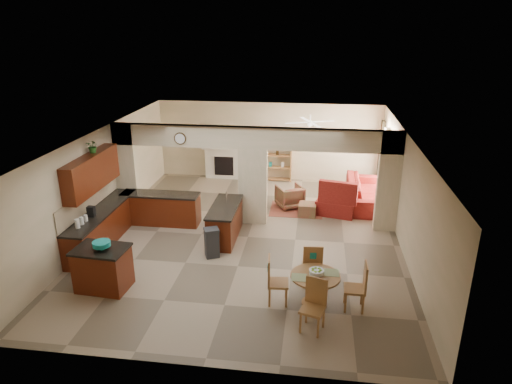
# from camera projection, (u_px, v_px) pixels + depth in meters

# --- Properties ---
(floor) EXTENTS (10.00, 10.00, 0.00)m
(floor) POSITION_uv_depth(u_px,v_px,m) (248.00, 237.00, 12.32)
(floor) COLOR gray
(floor) RESTS_ON ground
(ceiling) EXTENTS (10.00, 10.00, 0.00)m
(ceiling) POSITION_uv_depth(u_px,v_px,m) (247.00, 135.00, 11.35)
(ceiling) COLOR white
(ceiling) RESTS_ON wall_back
(wall_back) EXTENTS (8.00, 0.00, 8.00)m
(wall_back) POSITION_uv_depth(u_px,v_px,m) (268.00, 142.00, 16.48)
(wall_back) COLOR beige
(wall_back) RESTS_ON floor
(wall_front) EXTENTS (8.00, 0.00, 8.00)m
(wall_front) POSITION_uv_depth(u_px,v_px,m) (200.00, 295.00, 7.19)
(wall_front) COLOR beige
(wall_front) RESTS_ON floor
(wall_left) EXTENTS (0.00, 10.00, 10.00)m
(wall_left) POSITION_uv_depth(u_px,v_px,m) (102.00, 182.00, 12.34)
(wall_left) COLOR beige
(wall_left) RESTS_ON floor
(wall_right) EXTENTS (0.00, 10.00, 10.00)m
(wall_right) POSITION_uv_depth(u_px,v_px,m) (406.00, 196.00, 11.33)
(wall_right) COLOR beige
(wall_right) RESTS_ON floor
(partition_left_pier) EXTENTS (0.60, 0.25, 2.80)m
(partition_left_pier) POSITION_uv_depth(u_px,v_px,m) (127.00, 171.00, 13.23)
(partition_left_pier) COLOR beige
(partition_left_pier) RESTS_ON floor
(partition_center_pier) EXTENTS (0.80, 0.25, 2.20)m
(partition_center_pier) POSITION_uv_depth(u_px,v_px,m) (253.00, 186.00, 12.87)
(partition_center_pier) COLOR beige
(partition_center_pier) RESTS_ON floor
(partition_right_pier) EXTENTS (0.60, 0.25, 2.80)m
(partition_right_pier) POSITION_uv_depth(u_px,v_px,m) (389.00, 182.00, 12.30)
(partition_right_pier) COLOR beige
(partition_right_pier) RESTS_ON floor
(partition_header) EXTENTS (8.00, 0.25, 0.60)m
(partition_header) POSITION_uv_depth(u_px,v_px,m) (253.00, 138.00, 12.38)
(partition_header) COLOR beige
(partition_header) RESTS_ON partition_center_pier
(kitchen_counter) EXTENTS (2.52, 3.29, 1.48)m
(kitchen_counter) POSITION_uv_depth(u_px,v_px,m) (128.00, 218.00, 12.34)
(kitchen_counter) COLOR #451A08
(kitchen_counter) RESTS_ON floor
(upper_cabinets) EXTENTS (0.35, 2.40, 0.90)m
(upper_cabinets) POSITION_uv_depth(u_px,v_px,m) (92.00, 173.00, 11.39)
(upper_cabinets) COLOR #451A08
(upper_cabinets) RESTS_ON wall_left
(peninsula) EXTENTS (0.70, 1.85, 0.91)m
(peninsula) POSITION_uv_depth(u_px,v_px,m) (225.00, 222.00, 12.13)
(peninsula) COLOR #451A08
(peninsula) RESTS_ON floor
(wall_clock) EXTENTS (0.34, 0.03, 0.34)m
(wall_clock) POSITION_uv_depth(u_px,v_px,m) (180.00, 139.00, 12.51)
(wall_clock) COLOR #4B3519
(wall_clock) RESTS_ON partition_header
(rug) EXTENTS (1.60, 1.30, 0.01)m
(rug) POSITION_uv_depth(u_px,v_px,m) (296.00, 209.00, 14.12)
(rug) COLOR #994937
(rug) RESTS_ON floor
(fireplace) EXTENTS (1.60, 0.35, 1.20)m
(fireplace) POSITION_uv_depth(u_px,v_px,m) (225.00, 162.00, 16.80)
(fireplace) COLOR silver
(fireplace) RESTS_ON floor
(shelving_unit) EXTENTS (1.00, 0.32, 1.80)m
(shelving_unit) POSITION_uv_depth(u_px,v_px,m) (277.00, 157.00, 16.44)
(shelving_unit) COLOR #9D5F36
(shelving_unit) RESTS_ON floor
(window_a) EXTENTS (0.02, 0.90, 1.90)m
(window_a) POSITION_uv_depth(u_px,v_px,m) (391.00, 175.00, 13.54)
(window_a) COLOR white
(window_a) RESTS_ON wall_right
(window_b) EXTENTS (0.02, 0.90, 1.90)m
(window_b) POSITION_uv_depth(u_px,v_px,m) (384.00, 159.00, 15.12)
(window_b) COLOR white
(window_b) RESTS_ON wall_right
(glazed_door) EXTENTS (0.02, 0.70, 2.10)m
(glazed_door) POSITION_uv_depth(u_px,v_px,m) (387.00, 171.00, 14.38)
(glazed_door) COLOR white
(glazed_door) RESTS_ON wall_right
(drape_a_left) EXTENTS (0.10, 0.28, 2.30)m
(drape_a_left) POSITION_uv_depth(u_px,v_px,m) (393.00, 181.00, 12.99)
(drape_a_left) COLOR #3C1F18
(drape_a_left) RESTS_ON wall_right
(drape_a_right) EXTENTS (0.10, 0.28, 2.30)m
(drape_a_right) POSITION_uv_depth(u_px,v_px,m) (387.00, 168.00, 14.10)
(drape_a_right) COLOR #3C1F18
(drape_a_right) RESTS_ON wall_right
(drape_b_left) EXTENTS (0.10, 0.28, 2.30)m
(drape_b_left) POSITION_uv_depth(u_px,v_px,m) (385.00, 164.00, 14.57)
(drape_b_left) COLOR #3C1F18
(drape_b_left) RESTS_ON wall_right
(drape_b_right) EXTENTS (0.10, 0.28, 2.30)m
(drape_b_right) POSITION_uv_depth(u_px,v_px,m) (380.00, 154.00, 15.68)
(drape_b_right) COLOR #3C1F18
(drape_b_right) RESTS_ON wall_right
(ceiling_fan) EXTENTS (1.00, 1.00, 0.10)m
(ceiling_fan) POSITION_uv_depth(u_px,v_px,m) (310.00, 122.00, 14.03)
(ceiling_fan) COLOR white
(ceiling_fan) RESTS_ON ceiling
(kitchen_island) EXTENTS (1.16, 0.87, 0.96)m
(kitchen_island) POSITION_uv_depth(u_px,v_px,m) (103.00, 268.00, 9.80)
(kitchen_island) COLOR #451A08
(kitchen_island) RESTS_ON floor
(teal_bowl) EXTENTS (0.37, 0.37, 0.18)m
(teal_bowl) POSITION_uv_depth(u_px,v_px,m) (102.00, 245.00, 9.56)
(teal_bowl) COLOR #148982
(teal_bowl) RESTS_ON kitchen_island
(trash_can) EXTENTS (0.41, 0.39, 0.70)m
(trash_can) POSITION_uv_depth(u_px,v_px,m) (212.00, 244.00, 11.18)
(trash_can) COLOR #2A2A2C
(trash_can) RESTS_ON floor
(dining_table) EXTENTS (1.01, 1.01, 0.69)m
(dining_table) POSITION_uv_depth(u_px,v_px,m) (315.00, 285.00, 9.22)
(dining_table) COLOR #9D5F36
(dining_table) RESTS_ON floor
(fruit_bowl) EXTENTS (0.30, 0.30, 0.16)m
(fruit_bowl) POSITION_uv_depth(u_px,v_px,m) (316.00, 273.00, 9.08)
(fruit_bowl) COLOR #69A323
(fruit_bowl) RESTS_ON dining_table
(sofa) EXTENTS (2.71, 1.11, 0.79)m
(sofa) POSITION_uv_depth(u_px,v_px,m) (364.00, 192.00, 14.47)
(sofa) COLOR maroon
(sofa) RESTS_ON floor
(chaise) EXTENTS (1.30, 1.14, 0.45)m
(chaise) POSITION_uv_depth(u_px,v_px,m) (336.00, 206.00, 13.81)
(chaise) COLOR maroon
(chaise) RESTS_ON floor
(armchair) EXTENTS (1.01, 1.02, 0.69)m
(armchair) POSITION_uv_depth(u_px,v_px,m) (290.00, 196.00, 14.22)
(armchair) COLOR maroon
(armchair) RESTS_ON floor
(ottoman) EXTENTS (0.54, 0.54, 0.37)m
(ottoman) POSITION_uv_depth(u_px,v_px,m) (307.00, 209.00, 13.65)
(ottoman) COLOR maroon
(ottoman) RESTS_ON floor
(plant) EXTENTS (0.35, 0.32, 0.34)m
(plant) POSITION_uv_depth(u_px,v_px,m) (93.00, 146.00, 11.39)
(plant) COLOR #164E14
(plant) RESTS_ON upper_cabinets
(chair_north) EXTENTS (0.45, 0.45, 1.02)m
(chair_north) POSITION_uv_depth(u_px,v_px,m) (312.00, 264.00, 9.83)
(chair_north) COLOR #9D5F36
(chair_north) RESTS_ON floor
(chair_east) EXTENTS (0.43, 0.43, 1.02)m
(chair_east) POSITION_uv_depth(u_px,v_px,m) (359.00, 285.00, 9.05)
(chair_east) COLOR #9D5F36
(chair_east) RESTS_ON floor
(chair_south) EXTENTS (0.53, 0.53, 1.02)m
(chair_south) POSITION_uv_depth(u_px,v_px,m) (314.00, 302.00, 8.48)
(chair_south) COLOR #9D5F36
(chair_south) RESTS_ON floor
(chair_west) EXTENTS (0.45, 0.45, 1.02)m
(chair_west) POSITION_uv_depth(u_px,v_px,m) (274.00, 279.00, 9.27)
(chair_west) COLOR #9D5F36
(chair_west) RESTS_ON floor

